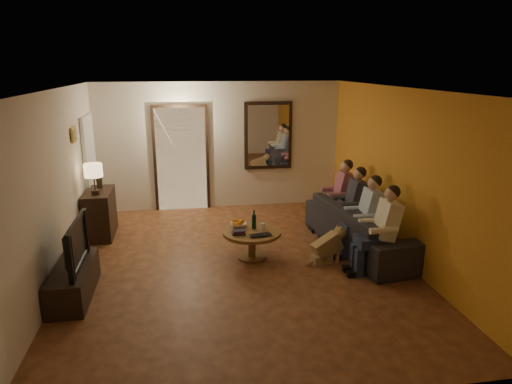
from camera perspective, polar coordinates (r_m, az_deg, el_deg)
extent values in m
cube|color=#492713|center=(6.98, -2.05, -9.10)|extent=(5.00, 6.00, 0.01)
cube|color=white|center=(6.35, -2.28, 12.73)|extent=(5.00, 6.00, 0.01)
cube|color=beige|center=(9.47, -4.51, 5.74)|extent=(5.00, 0.02, 2.60)
cube|color=beige|center=(3.76, 3.82, -9.99)|extent=(5.00, 0.02, 2.60)
cube|color=beige|center=(6.72, -23.82, 0.31)|extent=(0.02, 6.00, 2.60)
cube|color=beige|center=(7.29, 17.74, 2.03)|extent=(0.02, 6.00, 2.60)
cube|color=gold|center=(7.28, 17.67, 2.03)|extent=(0.01, 6.00, 2.60)
cube|color=#FFE0A5|center=(9.46, -9.31, 4.03)|extent=(1.00, 0.06, 2.10)
cube|color=black|center=(9.45, -9.30, 4.02)|extent=(1.12, 0.04, 2.22)
cube|color=silver|center=(9.50, -7.76, 3.22)|extent=(0.45, 0.03, 1.70)
cube|color=black|center=(9.53, 1.53, 7.07)|extent=(1.00, 0.05, 1.40)
cube|color=white|center=(9.50, 1.57, 7.04)|extent=(0.86, 0.02, 1.26)
cube|color=white|center=(8.96, -19.94, 2.44)|extent=(0.06, 0.85, 2.04)
cube|color=#B28C33|center=(7.85, -21.82, 6.69)|extent=(0.03, 0.28, 0.24)
cube|color=brown|center=(7.84, -21.71, 6.69)|extent=(0.01, 0.22, 0.18)
cube|color=black|center=(8.44, -18.93, -2.57)|extent=(0.45, 0.92, 0.81)
cube|color=black|center=(6.48, -21.82, -10.31)|extent=(0.45, 1.26, 0.42)
imported|color=black|center=(6.28, -22.30, -6.04)|extent=(1.07, 0.14, 0.62)
imported|color=black|center=(7.67, 13.28, -4.25)|extent=(2.62, 1.30, 0.73)
cylinder|color=brown|center=(7.13, -0.51, -6.59)|extent=(1.09, 1.09, 0.45)
imported|color=white|center=(7.21, -2.21, -4.13)|extent=(0.26, 0.26, 0.06)
cylinder|color=silver|center=(7.10, 0.86, -4.30)|extent=(0.06, 0.06, 0.10)
imported|color=black|center=(6.80, 0.69, -5.56)|extent=(0.36, 0.27, 0.03)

